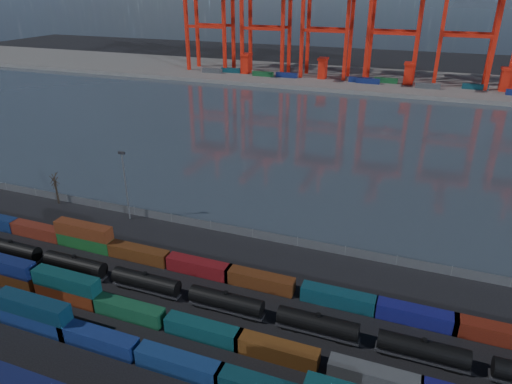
% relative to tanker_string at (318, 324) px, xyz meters
% --- Properties ---
extents(ground, '(700.00, 700.00, 0.00)m').
position_rel_tanker_string_xyz_m(ground, '(-20.14, -3.67, -2.03)').
color(ground, black).
rests_on(ground, ground).
extents(harbor_water, '(700.00, 700.00, 0.00)m').
position_rel_tanker_string_xyz_m(harbor_water, '(-20.14, 101.33, -2.03)').
color(harbor_water, '#2D3741').
rests_on(harbor_water, ground).
extents(far_quay, '(700.00, 70.00, 2.00)m').
position_rel_tanker_string_xyz_m(far_quay, '(-20.14, 206.33, -1.03)').
color(far_quay, '#514F4C').
rests_on(far_quay, ground).
extents(container_row_south, '(141.28, 2.66, 5.67)m').
position_rel_tanker_string_xyz_m(container_row_south, '(-16.66, -14.25, -0.18)').
color(container_row_south, '#444849').
rests_on(container_row_south, ground).
extents(container_row_mid, '(141.82, 2.55, 5.44)m').
position_rel_tanker_string_xyz_m(container_row_mid, '(-21.84, -6.88, -0.26)').
color(container_row_mid, '#404446').
rests_on(container_row_mid, ground).
extents(container_row_north, '(141.50, 2.60, 5.55)m').
position_rel_tanker_string_xyz_m(container_row_north, '(-27.32, 8.33, -0.42)').
color(container_row_north, '#101351').
rests_on(container_row_north, ground).
extents(tanker_string, '(137.20, 2.83, 4.06)m').
position_rel_tanker_string_xyz_m(tanker_string, '(0.00, 0.00, 0.00)').
color(tanker_string, black).
rests_on(tanker_string, ground).
extents(waterfront_fence, '(160.12, 0.12, 2.20)m').
position_rel_tanker_string_xyz_m(waterfront_fence, '(-20.14, 24.33, -1.03)').
color(waterfront_fence, '#595B5E').
rests_on(waterfront_fence, ground).
extents(bare_tree, '(2.12, 2.20, 8.31)m').
position_rel_tanker_string_xyz_m(bare_tree, '(-71.55, 22.94, 2.12)').
color(bare_tree, black).
rests_on(bare_tree, ground).
extents(yard_light_mast, '(1.60, 0.40, 16.60)m').
position_rel_tanker_string_xyz_m(yard_light_mast, '(-50.14, 22.33, 7.26)').
color(yard_light_mast, slate).
rests_on(yard_light_mast, ground).
extents(quay_containers, '(172.58, 10.99, 2.60)m').
position_rel_tanker_string_xyz_m(quay_containers, '(-31.14, 191.80, 1.27)').
color(quay_containers, navy).
rests_on(quay_containers, far_quay).
extents(straddle_carriers, '(140.00, 7.00, 11.10)m').
position_rel_tanker_string_xyz_m(straddle_carriers, '(-22.64, 196.33, 5.79)').
color(straddle_carriers, red).
rests_on(straddle_carriers, far_quay).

